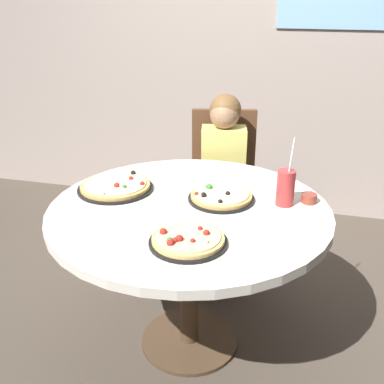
# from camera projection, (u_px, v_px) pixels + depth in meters

# --- Properties ---
(ground_plane) EXTENTS (8.00, 8.00, 0.00)m
(ground_plane) POSITION_uv_depth(u_px,v_px,m) (190.00, 341.00, 2.34)
(ground_plane) COLOR #4C4238
(wall_with_window) EXTENTS (5.20, 0.14, 2.90)m
(wall_with_window) POSITION_uv_depth(u_px,v_px,m) (252.00, 16.00, 3.30)
(wall_with_window) COLOR #A8998E
(wall_with_window) RESTS_ON ground_plane
(dining_table) EXTENTS (1.24, 1.24, 0.75)m
(dining_table) POSITION_uv_depth(u_px,v_px,m) (189.00, 226.00, 2.08)
(dining_table) COLOR silver
(dining_table) RESTS_ON ground_plane
(chair_wooden) EXTENTS (0.47, 0.47, 0.95)m
(chair_wooden) POSITION_uv_depth(u_px,v_px,m) (223.00, 178.00, 2.93)
(chair_wooden) COLOR brown
(chair_wooden) RESTS_ON ground_plane
(diner_child) EXTENTS (0.32, 0.43, 1.08)m
(diner_child) POSITION_uv_depth(u_px,v_px,m) (222.00, 197.00, 2.79)
(diner_child) COLOR #3F4766
(diner_child) RESTS_ON ground_plane
(pizza_veggie) EXTENTS (0.30, 0.30, 0.05)m
(pizza_veggie) POSITION_uv_depth(u_px,v_px,m) (221.00, 197.00, 2.10)
(pizza_veggie) COLOR black
(pizza_veggie) RESTS_ON dining_table
(pizza_cheese) EXTENTS (0.30, 0.30, 0.05)m
(pizza_cheese) POSITION_uv_depth(u_px,v_px,m) (188.00, 240.00, 1.74)
(pizza_cheese) COLOR black
(pizza_cheese) RESTS_ON dining_table
(pizza_pepperoni) EXTENTS (0.36, 0.36, 0.05)m
(pizza_pepperoni) POSITION_uv_depth(u_px,v_px,m) (116.00, 186.00, 2.21)
(pizza_pepperoni) COLOR black
(pizza_pepperoni) RESTS_ON dining_table
(soda_cup) EXTENTS (0.08, 0.08, 0.31)m
(soda_cup) POSITION_uv_depth(u_px,v_px,m) (286.00, 188.00, 2.03)
(soda_cup) COLOR #B73333
(soda_cup) RESTS_ON dining_table
(sauce_bowl) EXTENTS (0.07, 0.07, 0.04)m
(sauce_bowl) POSITION_uv_depth(u_px,v_px,m) (309.00, 198.00, 2.08)
(sauce_bowl) COLOR brown
(sauce_bowl) RESTS_ON dining_table
(plate_small) EXTENTS (0.18, 0.18, 0.01)m
(plate_small) POSITION_uv_depth(u_px,v_px,m) (275.00, 184.00, 2.27)
(plate_small) COLOR white
(plate_small) RESTS_ON dining_table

